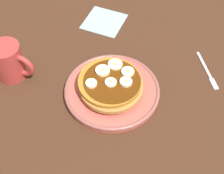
# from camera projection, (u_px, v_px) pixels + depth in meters

# --- Properties ---
(ground_plane) EXTENTS (1.40, 1.40, 0.03)m
(ground_plane) POSITION_uv_depth(u_px,v_px,m) (112.00, 96.00, 0.82)
(ground_plane) COLOR #422616
(plate) EXTENTS (0.23, 0.23, 0.02)m
(plate) POSITION_uv_depth(u_px,v_px,m) (112.00, 90.00, 0.80)
(plate) COLOR #CC594C
(plate) RESTS_ON ground_plane
(pancake_stack) EXTENTS (0.16, 0.16, 0.03)m
(pancake_stack) POSITION_uv_depth(u_px,v_px,m) (111.00, 85.00, 0.78)
(pancake_stack) COLOR #AC662E
(pancake_stack) RESTS_ON plate
(banana_slice_0) EXTENTS (0.03, 0.03, 0.01)m
(banana_slice_0) POSITION_uv_depth(u_px,v_px,m) (112.00, 83.00, 0.76)
(banana_slice_0) COLOR #EEEABC
(banana_slice_0) RESTS_ON pancake_stack
(banana_slice_1) EXTENTS (0.03, 0.03, 0.01)m
(banana_slice_1) POSITION_uv_depth(u_px,v_px,m) (126.00, 82.00, 0.76)
(banana_slice_1) COLOR #FAE9BC
(banana_slice_1) RESTS_ON pancake_stack
(banana_slice_2) EXTENTS (0.03, 0.03, 0.01)m
(banana_slice_2) POSITION_uv_depth(u_px,v_px,m) (91.00, 84.00, 0.76)
(banana_slice_2) COLOR #FCEFB9
(banana_slice_2) RESTS_ON pancake_stack
(banana_slice_3) EXTENTS (0.03, 0.03, 0.01)m
(banana_slice_3) POSITION_uv_depth(u_px,v_px,m) (103.00, 71.00, 0.78)
(banana_slice_3) COLOR #FDF3B4
(banana_slice_3) RESTS_ON pancake_stack
(banana_slice_4) EXTENTS (0.03, 0.03, 0.01)m
(banana_slice_4) POSITION_uv_depth(u_px,v_px,m) (128.00, 72.00, 0.78)
(banana_slice_4) COLOR #F5F1B6
(banana_slice_4) RESTS_ON pancake_stack
(banana_slice_5) EXTENTS (0.04, 0.04, 0.01)m
(banana_slice_5) POSITION_uv_depth(u_px,v_px,m) (115.00, 65.00, 0.80)
(banana_slice_5) COLOR #FDEDBE
(banana_slice_5) RESTS_ON pancake_stack
(coffee_mug) EXTENTS (0.11, 0.07, 0.09)m
(coffee_mug) POSITION_uv_depth(u_px,v_px,m) (9.00, 61.00, 0.80)
(coffee_mug) COLOR #B23833
(coffee_mug) RESTS_ON ground_plane
(napkin) EXTENTS (0.11, 0.11, 0.00)m
(napkin) POSITION_uv_depth(u_px,v_px,m) (104.00, 21.00, 0.97)
(napkin) COLOR #99B2BF
(napkin) RESTS_ON ground_plane
(fork) EXTENTS (0.08, 0.11, 0.01)m
(fork) POSITION_uv_depth(u_px,v_px,m) (208.00, 72.00, 0.84)
(fork) COLOR silver
(fork) RESTS_ON ground_plane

